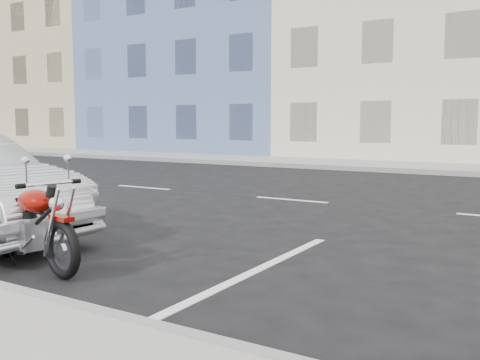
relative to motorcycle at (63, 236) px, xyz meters
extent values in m
plane|color=black|center=(1.49, 6.25, -0.45)|extent=(120.00, 120.00, 0.00)
cube|color=gray|center=(-3.51, 14.95, -0.37)|extent=(80.00, 3.40, 0.15)
cube|color=gray|center=(-3.51, 13.25, -0.37)|extent=(80.00, 0.12, 0.16)
cube|color=tan|center=(-24.51, 22.55, 5.55)|extent=(12.00, 12.00, 12.00)
cube|color=#4D628E|center=(-12.51, 22.55, 6.05)|extent=(12.00, 12.00, 13.00)
cube|color=beige|center=(-0.51, 22.55, 5.30)|extent=(12.00, 12.00, 11.50)
torus|color=black|center=(0.65, -0.13, -0.15)|extent=(0.62, 0.22, 0.62)
torus|color=black|center=(-0.66, 0.13, -0.15)|extent=(0.62, 0.22, 0.62)
cube|color=#7A0A04|center=(0.65, -0.13, 0.17)|extent=(0.33, 0.18, 0.05)
cube|color=#7A0A04|center=(-0.69, 0.13, 0.19)|extent=(0.30, 0.20, 0.06)
cube|color=gray|center=(-0.04, 0.01, -0.10)|extent=(0.43, 0.34, 0.31)
ellipsoid|color=#7A0A04|center=(0.14, -0.03, 0.29)|extent=(0.56, 0.41, 0.25)
cube|color=black|center=(-0.34, 0.07, 0.27)|extent=(0.61, 0.34, 0.08)
cylinder|color=silver|center=(0.44, -0.09, 0.50)|extent=(0.16, 0.64, 0.03)
sphere|color=silver|center=(0.57, -0.11, 0.31)|extent=(0.16, 0.16, 0.16)
cylinder|color=silver|center=(-0.37, -0.06, -0.24)|extent=(0.87, 0.24, 0.07)
cylinder|color=silver|center=(-0.32, 0.19, -0.24)|extent=(0.87, 0.24, 0.07)
cylinder|color=silver|center=(0.61, -0.12, 0.12)|extent=(0.36, 0.11, 0.73)
cylinder|color=black|center=(0.16, -0.03, 0.06)|extent=(0.74, 0.19, 0.45)
camera|label=1|loc=(4.27, -3.57, 1.14)|focal=40.00mm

